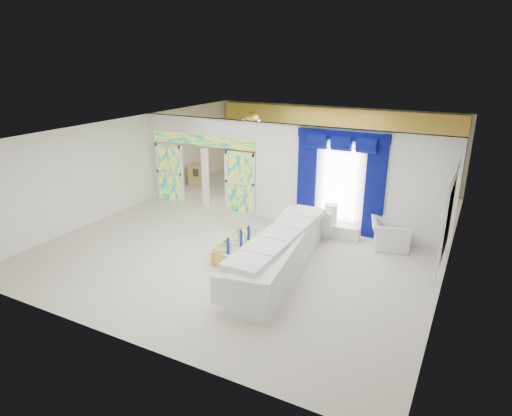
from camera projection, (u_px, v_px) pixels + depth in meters
The scene contains 22 objects.
floor at pixel (266, 229), 13.09m from camera, with size 12.00×12.00×0.00m, color #B7AF9E.
dividing_wall at pixel (350, 182), 12.49m from camera, with size 5.70×0.18×3.00m, color white.
dividing_header at pixel (201, 126), 14.27m from camera, with size 4.30×0.18×0.55m, color white.
stained_panel_left at pixel (170, 172), 15.47m from camera, with size 0.95×0.04×2.00m, color #994C3F.
stained_panel_right at pixel (240, 183), 14.22m from camera, with size 0.95×0.04×2.00m, color #994C3F.
stained_transom at pixel (202, 140), 14.43m from camera, with size 4.00×0.05×0.35m, color #994C3F.
window_pane at pixel (340, 183), 12.53m from camera, with size 1.00×0.02×2.30m, color white.
blue_drape_left at pixel (307, 181), 12.96m from camera, with size 0.55×0.10×2.80m, color #030542.
blue_drape_right at pixel (375, 190), 12.09m from camera, with size 0.55×0.10×2.80m, color #030542.
blue_pelmet at pixel (343, 136), 12.06m from camera, with size 2.60×0.12×0.25m, color #030542.
wall_mirror at pixel (449, 219), 9.58m from camera, with size 0.04×2.70×1.90m, color white.
gold_curtains at pixel (332, 145), 17.53m from camera, with size 9.70×0.12×2.90m, color gold.
white_sofa at pixel (281, 254), 10.48m from camera, with size 0.97×4.55×0.87m, color silver.
coffee_table at pixel (238, 248), 11.40m from camera, with size 0.59×1.76×0.39m, color gold.
console_table at pixel (340, 231), 12.49m from camera, with size 1.08×0.34×0.36m, color white.
table_lamp at pixel (331, 214), 12.46m from camera, with size 0.36×0.36×0.58m, color silver.
armchair at pixel (389, 233), 11.86m from camera, with size 1.12×0.98×0.73m, color silver.
grand_piano at pixel (262, 173), 17.32m from camera, with size 1.53×2.01×1.01m, color black.
piano_bench at pixel (243, 192), 16.10m from camera, with size 0.89×0.35×0.30m, color black.
tv_console at pixel (197, 175), 17.43m from camera, with size 0.57×0.52×0.83m, color #A88454.
chandelier at pixel (251, 120), 16.06m from camera, with size 0.60×0.60×0.60m, color gold.
decanters at pixel (238, 238), 11.28m from camera, with size 0.25×1.10×0.27m.
Camera 1 is at (5.37, -10.89, 4.94)m, focal length 30.94 mm.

